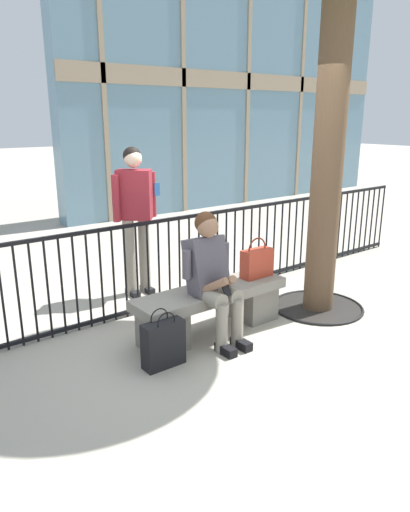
{
  "coord_description": "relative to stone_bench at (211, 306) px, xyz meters",
  "views": [
    {
      "loc": [
        -2.66,
        -3.35,
        2.03
      ],
      "look_at": [
        0.0,
        0.1,
        0.75
      ],
      "focal_mm": 33.44,
      "sensor_mm": 36.0,
      "label": 1
    }
  ],
  "objects": [
    {
      "name": "ground_plane",
      "position": [
        0.0,
        0.0,
        -0.27
      ],
      "size": [
        60.0,
        60.0,
        0.0
      ],
      "primitive_type": "plane",
      "color": "#A8A091"
    },
    {
      "name": "shopping_bag",
      "position": [
        -0.73,
        -0.27,
        -0.07
      ],
      "size": [
        0.36,
        0.15,
        0.5
      ],
      "color": "black",
      "rests_on": "ground"
    },
    {
      "name": "building_facade_right",
      "position": [
        5.22,
        5.43,
        4.24
      ],
      "size": [
        9.11,
        0.43,
        9.0
      ],
      "color": "slate",
      "rests_on": "ground"
    },
    {
      "name": "seated_person_with_phone",
      "position": [
        -0.09,
        -0.13,
        0.38
      ],
      "size": [
        0.52,
        0.66,
        1.21
      ],
      "color": "gray",
      "rests_on": "ground"
    },
    {
      "name": "plaza_railing",
      "position": [
        -0.0,
        0.83,
        0.23
      ],
      "size": [
        8.26,
        0.04,
        0.99
      ],
      "color": "black",
      "rests_on": "ground"
    },
    {
      "name": "bystander_at_railing",
      "position": [
        -0.02,
        1.38,
        0.73
      ],
      "size": [
        0.55,
        0.42,
        1.71
      ],
      "color": "gray",
      "rests_on": "ground"
    },
    {
      "name": "handbag_on_bench",
      "position": [
        0.58,
        -0.01,
        0.33
      ],
      "size": [
        0.34,
        0.14,
        0.41
      ],
      "color": "#B23823",
      "rests_on": "stone_bench"
    },
    {
      "name": "stone_bench",
      "position": [
        0.0,
        0.0,
        0.0
      ],
      "size": [
        1.6,
        0.44,
        0.45
      ],
      "color": "gray",
      "rests_on": "ground"
    }
  ]
}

